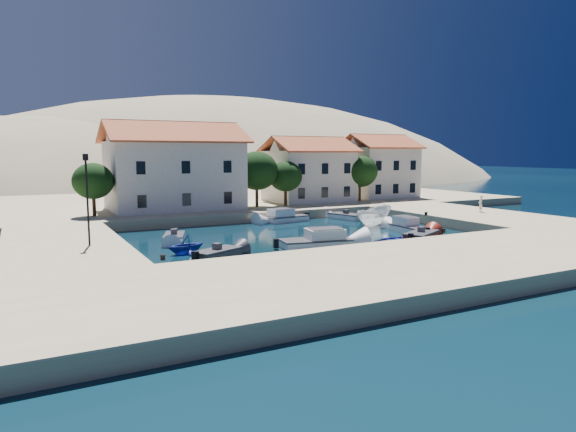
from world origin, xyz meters
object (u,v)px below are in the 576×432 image
Objects in this scene: cabin_cruiser_east at (409,227)px; pedestrian at (481,204)px; boat_east at (374,226)px; building_left at (174,165)px; cabin_cruiser_south at (316,241)px; building_right at (378,165)px; rowboat_south at (397,244)px; lamppost at (87,191)px; building_mid at (309,169)px.

pedestrian reaches higher than cabin_cruiser_east.
building_left is at bearing 19.06° from boat_east.
building_left reaches higher than cabin_cruiser_south.
building_right reaches higher than cabin_cruiser_south.
pedestrian is at bearing -33.59° from building_left.
cabin_cruiser_south is at bearing 63.99° from rowboat_south.
rowboat_south is 2.32× the size of pedestrian.
pedestrian is at bearing 21.72° from cabin_cruiser_south.
building_left is at bearing -53.23° from pedestrian.
cabin_cruiser_east is (27.53, -0.88, -4.28)m from lamppost.
building_left is at bearing 40.55° from cabin_cruiser_east.
cabin_cruiser_south is at bearing -10.98° from lamppost.
pedestrian is at bearing -126.76° from boat_east.
cabin_cruiser_south is (4.65, -23.13, -5.46)m from building_left.
cabin_cruiser_east is (16.03, -20.88, -5.46)m from building_left.
pedestrian is at bearing -75.58° from cabin_cruiser_east.
cabin_cruiser_south reaches higher than rowboat_south.
rowboat_south is at bearing -66.04° from building_left.
building_right is 1.52× the size of lamppost.
cabin_cruiser_south is 13.14m from boat_east.
cabin_cruiser_east reaches higher than boat_east.
boat_east is 12.54m from pedestrian.
lamppost is at bearing -144.55° from building_mid.
building_mid is 17.97m from boat_east.
building_right is 36.05m from cabin_cruiser_south.
lamppost is at bearing 91.21° from cabin_cruiser_east.
building_mid is 2.55× the size of rowboat_south.
lamppost is at bearing -152.07° from building_right.
building_mid reaches higher than rowboat_south.
lamppost is (-29.50, -21.00, -0.47)m from building_mid.
cabin_cruiser_south is (-13.35, -24.13, -4.75)m from building_mid.
rowboat_south is at bearing -6.05° from cabin_cruiser_south.
pedestrian is (12.16, -2.46, 1.89)m from boat_east.
cabin_cruiser_south is 1.33× the size of cabin_cruiser_east.
cabin_cruiser_south is at bearing -78.63° from building_left.
cabin_cruiser_east is 12.14m from pedestrian.
pedestrian is (23.20, 4.64, 1.41)m from cabin_cruiser_south.
pedestrian reaches higher than cabin_cruiser_south.
rowboat_south is at bearing 127.80° from boat_east.
rowboat_south is at bearing -104.77° from building_mid.
building_left is 3.35× the size of cabin_cruiser_east.
pedestrian is at bearing 2.19° from lamppost.
rowboat_south is 0.94× the size of cabin_cruiser_east.
building_left is 3.58× the size of rowboat_south.
building_left is 2.52× the size of cabin_cruiser_south.
cabin_cruiser_east is at bearing -59.12° from rowboat_south.
cabin_cruiser_south is at bearing -8.33° from pedestrian.
boat_east is 3.17× the size of pedestrian.
pedestrian is at bearing -95.98° from building_right.
building_left is 33.68m from pedestrian.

